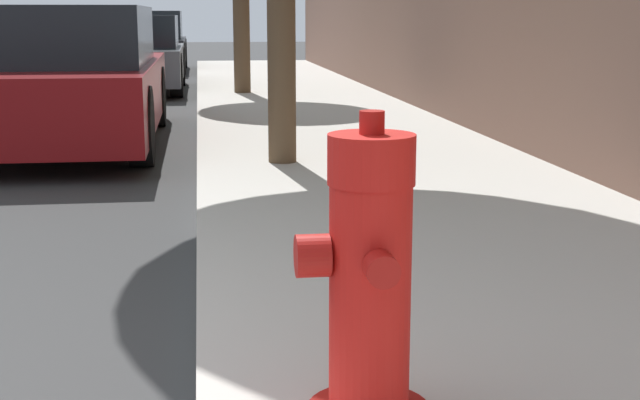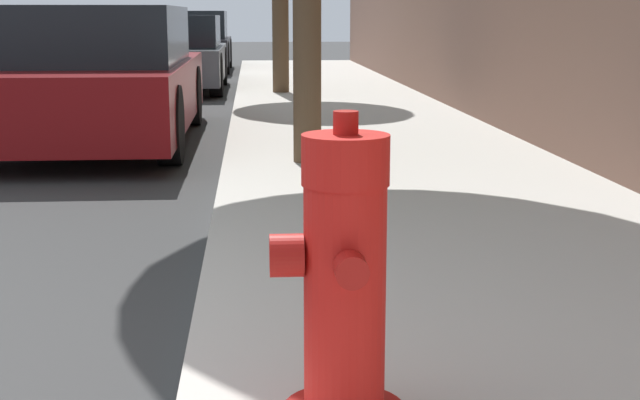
% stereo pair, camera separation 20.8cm
% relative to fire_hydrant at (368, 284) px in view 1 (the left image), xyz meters
% --- Properties ---
extents(sidewalk_slab, '(2.72, 40.00, 0.13)m').
position_rel_fire_hydrant_xyz_m(sidewalk_slab, '(0.87, 0.29, -0.47)').
color(sidewalk_slab, beige).
rests_on(sidewalk_slab, ground_plane).
extents(fire_hydrant, '(0.38, 0.38, 0.88)m').
position_rel_fire_hydrant_xyz_m(fire_hydrant, '(0.00, 0.00, 0.00)').
color(fire_hydrant, '#A91511').
rests_on(fire_hydrant, sidewalk_slab).
extents(parked_car_near, '(1.85, 4.53, 1.34)m').
position_rel_fire_hydrant_xyz_m(parked_car_near, '(-1.77, 6.63, 0.12)').
color(parked_car_near, maroon).
rests_on(parked_car_near, ground_plane).
extents(parked_car_mid, '(1.84, 3.84, 1.25)m').
position_rel_fire_hydrant_xyz_m(parked_car_mid, '(-1.62, 12.85, 0.08)').
color(parked_car_mid, '#4C5156').
rests_on(parked_car_mid, ground_plane).
extents(parked_car_far, '(1.72, 3.82, 1.34)m').
position_rel_fire_hydrant_xyz_m(parked_car_far, '(-1.59, 18.22, 0.12)').
color(parked_car_far, black).
rests_on(parked_car_far, ground_plane).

